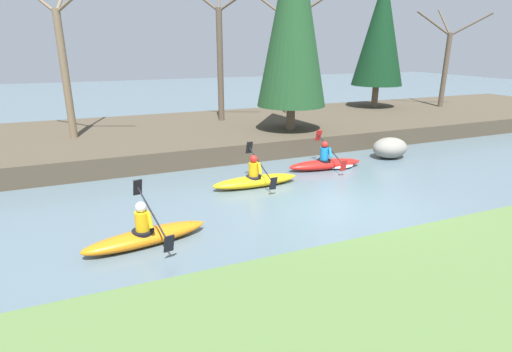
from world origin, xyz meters
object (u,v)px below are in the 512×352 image
Objects in this scene: kayaker_trailing at (147,235)px; boulder_midstream at (390,148)px; kayaker_lead at (328,163)px; kayaker_middle at (256,180)px.

kayaker_trailing reaches higher than boulder_midstream.
kayaker_lead is 2.01× the size of boulder_midstream.
boulder_midstream is at bearing 10.70° from kayaker_trailing.
boulder_midstream is (9.68, 3.66, 0.17)m from kayaker_trailing.
kayaker_lead is 1.00× the size of kayaker_trailing.
kayaker_lead is at bearing 14.08° from kayaker_middle.
kayaker_trailing is at bearing -159.29° from boulder_midstream.
kayaker_middle is 4.45m from kayaker_trailing.
kayaker_lead and kayaker_trailing have the same top height.
kayaker_middle is 1.99× the size of boulder_midstream.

